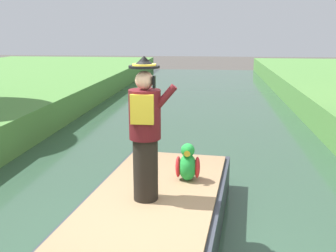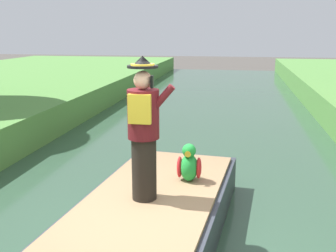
# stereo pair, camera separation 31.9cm
# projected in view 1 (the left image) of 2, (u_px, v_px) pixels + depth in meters

# --- Properties ---
(boat) EXTENTS (2.19, 4.35, 0.61)m
(boat) POSITION_uv_depth(u_px,v_px,m) (153.00, 218.00, 5.36)
(boat) COLOR #333842
(boat) RESTS_ON canal_water
(person_pirate) EXTENTS (0.61, 0.42, 1.85)m
(person_pirate) POSITION_uv_depth(u_px,v_px,m) (145.00, 130.00, 4.99)
(person_pirate) COLOR black
(person_pirate) RESTS_ON boat
(parrot_plush) EXTENTS (0.36, 0.34, 0.57)m
(parrot_plush) POSITION_uv_depth(u_px,v_px,m) (188.00, 164.00, 5.80)
(parrot_plush) COLOR green
(parrot_plush) RESTS_ON boat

